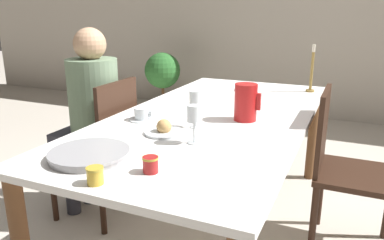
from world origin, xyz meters
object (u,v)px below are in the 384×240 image
(chair_person_side, at_px, (102,145))
(red_pitcher, at_px, (246,102))
(serving_tray, at_px, (89,154))
(wine_glass_water, at_px, (195,101))
(potted_plant, at_px, (163,74))
(jam_jar_amber, at_px, (150,164))
(bread_plate, at_px, (164,130))
(jam_jar_red, at_px, (95,175))
(chair_opposite, at_px, (344,166))
(person_seated, at_px, (90,108))
(teacup_near_person, at_px, (142,115))
(candlestick_tall, at_px, (312,74))
(wine_glass_juice, at_px, (194,116))

(chair_person_side, bearing_deg, red_pitcher, -85.35)
(serving_tray, bearing_deg, wine_glass_water, 67.51)
(red_pitcher, distance_m, wine_glass_water, 0.29)
(chair_person_side, xyz_separation_m, potted_plant, (-0.84, 2.36, 0.03))
(jam_jar_amber, bearing_deg, bread_plate, 111.59)
(bread_plate, distance_m, jam_jar_red, 0.56)
(chair_person_side, height_order, bread_plate, chair_person_side)
(wine_glass_water, distance_m, serving_tray, 0.59)
(chair_opposite, height_order, wine_glass_water, wine_glass_water)
(person_seated, xyz_separation_m, potted_plant, (-0.75, 2.34, -0.20))
(teacup_near_person, relative_size, potted_plant, 0.19)
(chair_person_side, distance_m, teacup_near_person, 0.49)
(red_pitcher, bearing_deg, candlestick_tall, 75.83)
(chair_person_side, xyz_separation_m, serving_tray, (0.47, -0.68, 0.26))
(wine_glass_water, distance_m, candlestick_tall, 1.17)
(jam_jar_amber, bearing_deg, candlestick_tall, 78.20)
(chair_person_side, xyz_separation_m, wine_glass_juice, (0.77, -0.36, 0.37))
(chair_opposite, relative_size, candlestick_tall, 2.70)
(serving_tray, bearing_deg, candlestick_tall, 68.85)
(wine_glass_water, bearing_deg, jam_jar_amber, -83.17)
(chair_opposite, bearing_deg, potted_plant, -133.50)
(person_seated, xyz_separation_m, serving_tray, (0.55, -0.70, 0.04))
(wine_glass_water, distance_m, bread_plate, 0.21)
(jam_jar_red, bearing_deg, serving_tray, 133.11)
(teacup_near_person, bearing_deg, potted_plant, 116.06)
(wine_glass_water, bearing_deg, chair_person_side, 167.73)
(bread_plate, bearing_deg, candlestick_tall, 67.99)
(wine_glass_juice, xyz_separation_m, serving_tray, (-0.31, -0.32, -0.11))
(serving_tray, xyz_separation_m, bread_plate, (0.13, 0.38, 0.00))
(wine_glass_water, bearing_deg, person_seated, 167.70)
(serving_tray, bearing_deg, chair_person_side, 124.55)
(wine_glass_juice, height_order, candlestick_tall, candlestick_tall)
(chair_opposite, distance_m, wine_glass_water, 0.89)
(teacup_near_person, bearing_deg, jam_jar_red, -70.78)
(jam_jar_red, height_order, candlestick_tall, candlestick_tall)
(wine_glass_water, distance_m, jam_jar_red, 0.71)
(chair_person_side, xyz_separation_m, chair_opposite, (1.38, 0.25, 0.00))
(wine_glass_juice, relative_size, jam_jar_amber, 2.88)
(jam_jar_red, bearing_deg, red_pitcher, 75.19)
(teacup_near_person, distance_m, potted_plant, 2.79)
(red_pitcher, distance_m, teacup_near_person, 0.54)
(serving_tray, bearing_deg, bread_plate, 71.72)
(red_pitcher, relative_size, wine_glass_water, 1.06)
(serving_tray, bearing_deg, potted_plant, 113.28)
(wine_glass_water, xyz_separation_m, bread_plate, (-0.09, -0.15, -0.11))
(red_pitcher, distance_m, candlestick_tall, 0.91)
(chair_person_side, bearing_deg, wine_glass_juice, -114.95)
(red_pitcher, height_order, teacup_near_person, red_pitcher)
(teacup_near_person, height_order, potted_plant, teacup_near_person)
(chair_person_side, relative_size, jam_jar_red, 15.08)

